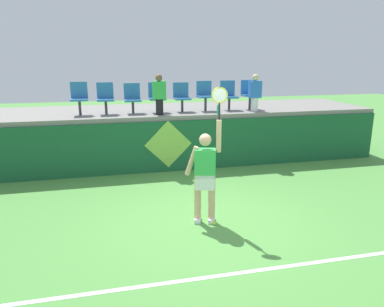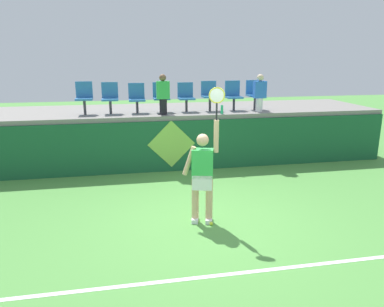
# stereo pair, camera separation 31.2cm
# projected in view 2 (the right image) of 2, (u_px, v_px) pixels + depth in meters

# --- Properties ---
(ground_plane) EXTENTS (40.00, 40.00, 0.00)m
(ground_plane) POSITION_uv_depth(u_px,v_px,m) (205.00, 222.00, 6.93)
(ground_plane) COLOR #519342
(court_back_wall) EXTENTS (12.11, 0.20, 1.37)m
(court_back_wall) POSITION_uv_depth(u_px,v_px,m) (178.00, 145.00, 9.93)
(court_back_wall) COLOR #195633
(court_back_wall) RESTS_ON ground_plane
(spectator_platform) EXTENTS (12.11, 2.79, 0.12)m
(spectator_platform) POSITION_uv_depth(u_px,v_px,m) (171.00, 111.00, 11.01)
(spectator_platform) COLOR gray
(spectator_platform) RESTS_ON court_back_wall
(court_baseline_stripe) EXTENTS (10.90, 0.08, 0.01)m
(court_baseline_stripe) POSITION_uv_depth(u_px,v_px,m) (232.00, 274.00, 5.28)
(court_baseline_stripe) COLOR white
(court_baseline_stripe) RESTS_ON ground_plane
(tennis_player) EXTENTS (0.74, 0.35, 2.51)m
(tennis_player) POSITION_uv_depth(u_px,v_px,m) (203.00, 173.00, 6.70)
(tennis_player) COLOR white
(tennis_player) RESTS_ON ground_plane
(tennis_ball) EXTENTS (0.07, 0.07, 0.07)m
(tennis_ball) POSITION_uv_depth(u_px,v_px,m) (211.00, 224.00, 6.78)
(tennis_ball) COLOR #D1E533
(tennis_ball) RESTS_ON ground_plane
(water_bottle) EXTENTS (0.07, 0.07, 0.24)m
(water_bottle) POSITION_uv_depth(u_px,v_px,m) (222.00, 110.00, 9.97)
(water_bottle) COLOR #26B272
(water_bottle) RESTS_ON spectator_platform
(stadium_chair_0) EXTENTS (0.44, 0.42, 0.87)m
(stadium_chair_0) POSITION_uv_depth(u_px,v_px,m) (84.00, 96.00, 9.86)
(stadium_chair_0) COLOR #38383D
(stadium_chair_0) RESTS_ON spectator_platform
(stadium_chair_1) EXTENTS (0.44, 0.42, 0.84)m
(stadium_chair_1) POSITION_uv_depth(u_px,v_px,m) (110.00, 96.00, 9.99)
(stadium_chair_1) COLOR #38383D
(stadium_chair_1) RESTS_ON spectator_platform
(stadium_chair_2) EXTENTS (0.44, 0.42, 0.81)m
(stadium_chair_2) POSITION_uv_depth(u_px,v_px,m) (137.00, 97.00, 10.13)
(stadium_chair_2) COLOR #38383D
(stadium_chair_2) RESTS_ON spectator_platform
(stadium_chair_3) EXTENTS (0.44, 0.42, 0.82)m
(stadium_chair_3) POSITION_uv_depth(u_px,v_px,m) (161.00, 96.00, 10.25)
(stadium_chair_3) COLOR #38383D
(stadium_chair_3) RESTS_ON spectator_platform
(stadium_chair_4) EXTENTS (0.44, 0.42, 0.81)m
(stadium_chair_4) POSITION_uv_depth(u_px,v_px,m) (186.00, 96.00, 10.38)
(stadium_chair_4) COLOR #38383D
(stadium_chair_4) RESTS_ON spectator_platform
(stadium_chair_5) EXTENTS (0.44, 0.42, 0.84)m
(stadium_chair_5) POSITION_uv_depth(u_px,v_px,m) (209.00, 94.00, 10.49)
(stadium_chair_5) COLOR #38383D
(stadium_chair_5) RESTS_ON spectator_platform
(stadium_chair_6) EXTENTS (0.44, 0.42, 0.84)m
(stadium_chair_6) POSITION_uv_depth(u_px,v_px,m) (233.00, 94.00, 10.63)
(stadium_chair_6) COLOR #38383D
(stadium_chair_6) RESTS_ON spectator_platform
(stadium_chair_7) EXTENTS (0.44, 0.42, 0.85)m
(stadium_chair_7) POSITION_uv_depth(u_px,v_px,m) (254.00, 93.00, 10.74)
(stadium_chair_7) COLOR #38383D
(stadium_chair_7) RESTS_ON spectator_platform
(spectator_0) EXTENTS (0.34, 0.20, 1.04)m
(spectator_0) POSITION_uv_depth(u_px,v_px,m) (260.00, 92.00, 10.32)
(spectator_0) COLOR white
(spectator_0) RESTS_ON spectator_platform
(spectator_1) EXTENTS (0.34, 0.20, 1.07)m
(spectator_1) POSITION_uv_depth(u_px,v_px,m) (163.00, 94.00, 9.78)
(spectator_1) COLOR black
(spectator_1) RESTS_ON spectator_platform
(wall_signage_mount) EXTENTS (1.27, 0.01, 1.39)m
(wall_signage_mount) POSITION_uv_depth(u_px,v_px,m) (172.00, 171.00, 9.97)
(wall_signage_mount) COLOR #195633
(wall_signage_mount) RESTS_ON ground_plane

